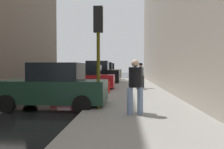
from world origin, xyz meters
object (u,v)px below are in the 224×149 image
at_px(parked_black_suv, 96,74).
at_px(rolling_suitcase, 139,84).
at_px(traffic_light, 98,35).
at_px(pedestrian_in_jeans, 135,84).
at_px(parked_dark_green_sedan, 54,87).
at_px(parked_white_van, 106,71).
at_px(fire_hydrant, 108,87).
at_px(pedestrian_with_beanie, 141,74).
at_px(parked_bronze_suv, 102,72).
at_px(parked_red_hatchback, 85,79).

bearing_deg(parked_black_suv, rolling_suitcase, -58.53).
distance_m(traffic_light, pedestrian_in_jeans, 2.28).
bearing_deg(pedestrian_in_jeans, parked_dark_green_sedan, 152.00).
relative_size(parked_white_van, fire_hydrant, 6.61).
height_order(parked_dark_green_sedan, fire_hydrant, parked_dark_green_sedan).
xyz_separation_m(pedestrian_with_beanie, pedestrian_in_jeans, (-0.80, -8.79, -0.03)).
height_order(parked_dark_green_sedan, parked_black_suv, parked_black_suv).
bearing_deg(pedestrian_with_beanie, parked_bronze_suv, 109.14).
distance_m(parked_red_hatchback, parked_black_suv, 5.96).
height_order(parked_red_hatchback, traffic_light, traffic_light).
bearing_deg(fire_hydrant, parked_white_van, 95.13).
height_order(parked_dark_green_sedan, parked_bronze_suv, parked_bronze_suv).
relative_size(parked_black_suv, traffic_light, 1.29).
relative_size(parked_white_van, traffic_light, 1.29).
distance_m(parked_bronze_suv, pedestrian_with_beanie, 11.92).
xyz_separation_m(parked_dark_green_sedan, pedestrian_in_jeans, (3.11, -1.65, 0.26)).
bearing_deg(parked_black_suv, parked_bronze_suv, 90.00).
bearing_deg(parked_dark_green_sedan, parked_red_hatchback, 90.00).
distance_m(parked_dark_green_sedan, traffic_light, 2.76).
bearing_deg(parked_red_hatchback, traffic_light, -75.66).
xyz_separation_m(parked_bronze_suv, pedestrian_in_jeans, (3.11, -20.05, 0.07)).
height_order(parked_white_van, traffic_light, traffic_light).
distance_m(parked_dark_green_sedan, pedestrian_in_jeans, 3.53).
xyz_separation_m(parked_white_van, fire_hydrant, (1.80, -20.09, -0.54)).
bearing_deg(traffic_light, pedestrian_in_jeans, -36.52).
bearing_deg(parked_white_van, pedestrian_in_jeans, -83.15).
xyz_separation_m(parked_white_van, pedestrian_in_jeans, (3.11, -25.91, 0.07)).
xyz_separation_m(parked_bronze_suv, rolling_suitcase, (3.77, -12.06, -0.54)).
height_order(parked_dark_green_sedan, parked_white_van, parked_white_van).
relative_size(parked_bronze_suv, pedestrian_in_jeans, 2.72).
height_order(parked_bronze_suv, pedestrian_in_jeans, parked_bronze_suv).
height_order(parked_black_suv, pedestrian_in_jeans, parked_black_suv).
relative_size(parked_dark_green_sedan, traffic_light, 1.18).
bearing_deg(parked_red_hatchback, fire_hydrant, -52.67).
distance_m(parked_black_suv, traffic_light, 13.45).
bearing_deg(parked_white_van, traffic_light, -85.76).
distance_m(pedestrian_with_beanie, rolling_suitcase, 1.04).
height_order(parked_red_hatchback, pedestrian_with_beanie, pedestrian_with_beanie).
relative_size(parked_white_van, rolling_suitcase, 4.48).
relative_size(parked_red_hatchback, pedestrian_with_beanie, 2.37).
distance_m(traffic_light, rolling_suitcase, 7.66).
bearing_deg(parked_dark_green_sedan, fire_hydrant, 66.58).
distance_m(parked_white_van, fire_hydrant, 20.18).
height_order(parked_black_suv, parked_white_van, same).
xyz_separation_m(parked_red_hatchback, fire_hydrant, (1.80, -2.37, -0.35)).
bearing_deg(parked_dark_green_sedan, rolling_suitcase, 59.27).
bearing_deg(pedestrian_with_beanie, parked_white_van, 102.86).
bearing_deg(pedestrian_in_jeans, parked_bronze_suv, 98.82).
relative_size(parked_black_suv, rolling_suitcase, 4.47).
bearing_deg(rolling_suitcase, parked_red_hatchback, 177.04).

